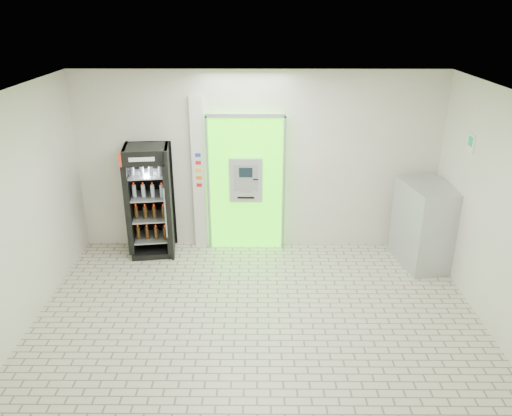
{
  "coord_description": "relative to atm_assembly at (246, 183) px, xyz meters",
  "views": [
    {
      "loc": [
        0.02,
        -5.42,
        3.95
      ],
      "look_at": [
        -0.03,
        1.2,
        1.21
      ],
      "focal_mm": 35.0,
      "sensor_mm": 36.0,
      "label": 1
    }
  ],
  "objects": [
    {
      "name": "beverage_cooler",
      "position": [
        -1.57,
        -0.23,
        -0.28
      ],
      "size": [
        0.78,
        0.73,
        1.86
      ],
      "rotation": [
        0.0,
        0.0,
        0.14
      ],
      "color": "black",
      "rests_on": "ground"
    },
    {
      "name": "pillar",
      "position": [
        -0.78,
        0.04,
        0.13
      ],
      "size": [
        0.22,
        0.11,
        2.6
      ],
      "color": "silver",
      "rests_on": "ground"
    },
    {
      "name": "room_shell",
      "position": [
        0.2,
        -2.41,
        0.67
      ],
      "size": [
        6.0,
        6.0,
        6.0
      ],
      "color": "silver",
      "rests_on": "ground"
    },
    {
      "name": "exit_sign",
      "position": [
        3.19,
        -1.01,
        0.95
      ],
      "size": [
        0.02,
        0.22,
        0.26
      ],
      "color": "white",
      "rests_on": "room_shell"
    },
    {
      "name": "steel_cabinet",
      "position": [
        2.85,
        -0.6,
        -0.5
      ],
      "size": [
        0.85,
        1.11,
        1.34
      ],
      "rotation": [
        0.0,
        0.0,
        0.18
      ],
      "color": "#AFB2B7",
      "rests_on": "ground"
    },
    {
      "name": "ground",
      "position": [
        0.2,
        -2.41,
        -1.17
      ],
      "size": [
        6.0,
        6.0,
        0.0
      ],
      "primitive_type": "plane",
      "color": "beige",
      "rests_on": "ground"
    },
    {
      "name": "atm_assembly",
      "position": [
        0.0,
        0.0,
        0.0
      ],
      "size": [
        1.3,
        0.24,
        2.33
      ],
      "color": "#3CF30E",
      "rests_on": "ground"
    }
  ]
}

